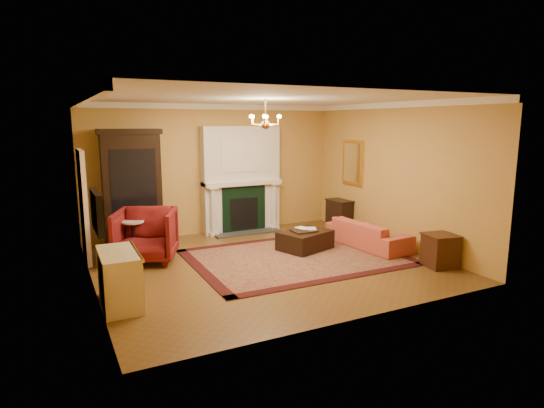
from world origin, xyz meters
TOP-DOWN VIEW (x-y plane):
  - floor at (0.00, 0.00)m, footprint 6.00×5.50m
  - ceiling at (0.00, 0.00)m, footprint 6.00×5.50m
  - wall_back at (0.00, 2.76)m, footprint 6.00×0.02m
  - wall_front at (0.00, -2.76)m, footprint 6.00×0.02m
  - wall_left at (-3.01, 0.00)m, footprint 0.02×5.50m
  - wall_right at (3.01, 0.00)m, footprint 0.02×5.50m
  - fireplace at (0.60, 2.57)m, footprint 1.90×0.70m
  - crown_molding at (0.00, 0.96)m, footprint 6.00×5.50m
  - doorway at (-2.95, 1.70)m, footprint 0.08×1.05m
  - tv_panel at (-2.95, -0.60)m, footprint 0.09×0.95m
  - gilt_mirror at (2.97, 1.40)m, footprint 0.06×0.76m
  - chandelier at (-0.00, 0.00)m, footprint 0.63×0.55m
  - oriental_rug at (0.68, 0.06)m, footprint 4.02×3.03m
  - china_cabinet at (-1.94, 2.49)m, footprint 1.20×0.59m
  - wingback_armchair at (-1.96, 1.13)m, footprint 1.37×1.34m
  - pedestal_table at (-2.14, 1.38)m, footprint 0.42×0.42m
  - commode at (-2.73, -0.84)m, footprint 0.52×1.07m
  - coral_sofa at (2.41, 0.05)m, footprint 0.73×1.96m
  - end_table at (2.72, -1.61)m, footprint 0.58×0.58m
  - console_table at (2.78, 1.63)m, footprint 0.39×0.65m
  - leather_ottoman at (1.11, 0.45)m, footprint 1.20×1.02m
  - ottoman_tray at (1.07, 0.41)m, footprint 0.47×0.37m
  - book_a at (1.00, 0.48)m, footprint 0.21×0.10m
  - book_b at (1.15, 0.46)m, footprint 0.18×0.10m
  - topiary_left at (0.03, 2.53)m, footprint 0.15×0.15m
  - topiary_right at (1.22, 2.53)m, footprint 0.17×0.17m

SIDE VIEW (x-z plane):
  - floor at x=0.00m, z-range -0.02..0.00m
  - oriental_rug at x=0.68m, z-range 0.00..0.02m
  - leather_ottoman at x=1.11m, z-range 0.02..0.39m
  - end_table at x=2.72m, z-range 0.00..0.58m
  - console_table at x=2.78m, z-range 0.00..0.71m
  - coral_sofa at x=2.41m, z-range 0.00..0.75m
  - commode at x=-2.73m, z-range 0.00..0.79m
  - ottoman_tray at x=1.07m, z-range 0.39..0.43m
  - pedestal_table at x=-2.14m, z-range 0.06..0.80m
  - wingback_armchair at x=-1.96m, z-range 0.00..1.10m
  - book_b at x=1.15m, z-range 0.43..0.69m
  - book_a at x=1.00m, z-range 0.43..0.72m
  - doorway at x=-2.95m, z-range 0.00..2.10m
  - china_cabinet at x=-1.94m, z-range 0.00..2.35m
  - fireplace at x=0.60m, z-range -0.06..2.44m
  - tv_panel at x=-2.95m, z-range 1.06..1.64m
  - topiary_left at x=0.03m, z-range 1.25..1.66m
  - topiary_right at x=1.22m, z-range 1.25..1.71m
  - wall_back at x=0.00m, z-range 0.00..3.00m
  - wall_front at x=0.00m, z-range 0.00..3.00m
  - wall_left at x=-3.01m, z-range 0.00..3.00m
  - wall_right at x=3.01m, z-range 0.00..3.00m
  - gilt_mirror at x=2.97m, z-range 1.12..2.17m
  - chandelier at x=0.00m, z-range 2.34..2.87m
  - crown_molding at x=0.00m, z-range 2.88..3.00m
  - ceiling at x=0.00m, z-range 3.00..3.02m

